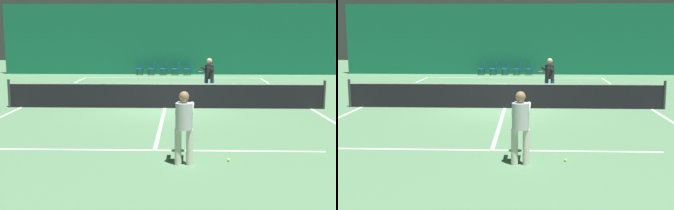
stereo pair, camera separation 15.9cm
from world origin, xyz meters
TOP-DOWN VIEW (x-y plane):
  - ground_plane at (0.00, 0.00)m, footprint 60.00×60.00m
  - backdrop_curtain at (0.00, 14.33)m, footprint 23.00×0.12m
  - court_line_baseline_far at (0.00, 11.90)m, footprint 11.00×0.10m
  - court_line_service_far at (0.00, 6.40)m, footprint 8.25×0.10m
  - court_line_service_near at (0.00, -6.40)m, footprint 8.25×0.10m
  - court_line_sideline_left at (-5.50, 0.00)m, footprint 0.10×23.80m
  - court_line_sideline_right at (5.50, 0.00)m, footprint 0.10×23.80m
  - court_line_centre at (0.00, 0.00)m, footprint 0.10×12.80m
  - tennis_net at (0.00, 0.00)m, footprint 12.00×0.10m
  - player_near at (0.71, -7.59)m, footprint 0.45×1.34m
  - player_far at (1.79, 2.72)m, footprint 0.90×1.41m
  - courtside_chair_0 at (-2.15, 13.78)m, footprint 0.44×0.44m
  - courtside_chair_1 at (-1.35, 13.78)m, footprint 0.44×0.44m
  - courtside_chair_2 at (-0.55, 13.78)m, footprint 0.44×0.44m
  - courtside_chair_3 at (0.25, 13.78)m, footprint 0.44×0.44m
  - courtside_chair_4 at (1.05, 13.78)m, footprint 0.44×0.44m
  - tennis_ball at (1.70, -7.33)m, footprint 0.07×0.07m

SIDE VIEW (x-z plane):
  - ground_plane at x=0.00m, z-range 0.00..0.00m
  - court_line_baseline_far at x=0.00m, z-range 0.00..0.00m
  - court_line_service_far at x=0.00m, z-range 0.00..0.00m
  - court_line_service_near at x=0.00m, z-range 0.00..0.00m
  - court_line_sideline_left at x=-5.50m, z-range 0.00..0.00m
  - court_line_sideline_right at x=5.50m, z-range 0.00..0.00m
  - court_line_centre at x=0.00m, z-range 0.00..0.00m
  - tennis_ball at x=1.70m, z-range 0.00..0.07m
  - courtside_chair_0 at x=-2.15m, z-range 0.07..0.91m
  - courtside_chair_1 at x=-1.35m, z-range 0.07..0.91m
  - courtside_chair_2 at x=-0.55m, z-range 0.07..0.91m
  - courtside_chair_3 at x=0.25m, z-range 0.07..0.91m
  - courtside_chair_4 at x=1.05m, z-range 0.07..0.91m
  - tennis_net at x=0.00m, z-range -0.02..1.05m
  - player_near at x=0.71m, z-range 0.13..1.74m
  - player_far at x=1.79m, z-range 0.14..1.88m
  - backdrop_curtain at x=0.00m, z-range 0.00..4.72m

